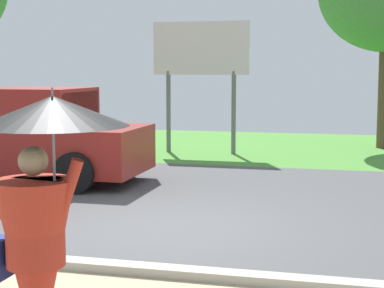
# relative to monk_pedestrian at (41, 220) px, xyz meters

# --- Properties ---
(ground_plane) EXTENTS (40.00, 22.00, 0.20)m
(ground_plane) POSITION_rel_monk_pedestrian_xyz_m (-0.34, 7.26, -1.20)
(ground_plane) COLOR #4C4C4F
(monk_pedestrian) EXTENTS (1.13, 1.11, 2.13)m
(monk_pedestrian) POSITION_rel_monk_pedestrian_xyz_m (0.00, 0.00, 0.00)
(monk_pedestrian) COLOR #B22D1E
(monk_pedestrian) RESTS_ON ground_plane
(pickup_truck) EXTENTS (5.20, 2.28, 1.88)m
(pickup_truck) POSITION_rel_monk_pedestrian_xyz_m (-4.33, 7.38, -0.28)
(pickup_truck) COLOR maroon
(pickup_truck) RESTS_ON ground_plane
(roadside_billboard) EXTENTS (2.60, 0.12, 3.50)m
(roadside_billboard) POSITION_rel_monk_pedestrian_xyz_m (-1.77, 12.43, 1.40)
(roadside_billboard) COLOR slate
(roadside_billboard) RESTS_ON ground_plane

